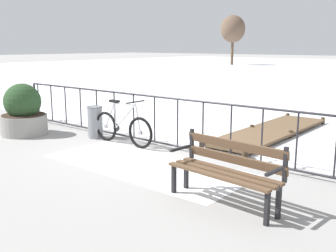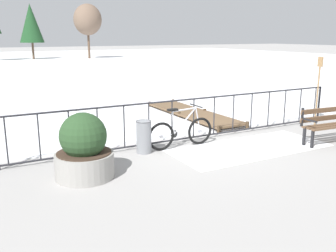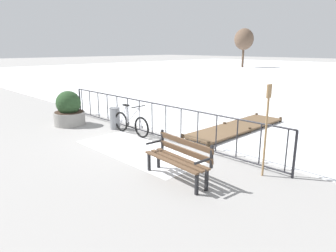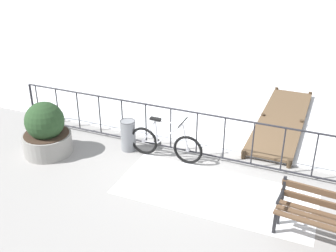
% 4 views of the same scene
% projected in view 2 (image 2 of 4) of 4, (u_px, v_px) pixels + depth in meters
% --- Properties ---
extents(ground_plane, '(160.00, 160.00, 0.00)m').
position_uv_depth(ground_plane, '(193.00, 140.00, 9.51)').
color(ground_plane, gray).
extents(frozen_pond, '(80.00, 56.00, 0.03)m').
position_uv_depth(frozen_pond, '(22.00, 64.00, 33.72)').
color(frozen_pond, white).
rests_on(frozen_pond, ground).
extents(snow_patch, '(3.81, 1.63, 0.01)m').
position_uv_depth(snow_patch, '(250.00, 148.00, 8.86)').
color(snow_patch, white).
rests_on(snow_patch, ground).
extents(railing_fence, '(9.06, 0.06, 1.07)m').
position_uv_depth(railing_fence, '(194.00, 118.00, 9.38)').
color(railing_fence, '#232328').
rests_on(railing_fence, ground).
extents(bicycle_near_railing, '(1.71, 0.52, 0.97)m').
position_uv_depth(bicycle_near_railing, '(181.00, 132.00, 8.83)').
color(bicycle_near_railing, black).
rests_on(bicycle_near_railing, ground).
extents(park_bench, '(1.64, 0.62, 0.89)m').
position_uv_depth(park_bench, '(330.00, 122.00, 9.23)').
color(park_bench, brown).
rests_on(park_bench, ground).
extents(planter_with_shrub, '(1.08, 1.08, 1.22)m').
position_uv_depth(planter_with_shrub, '(84.00, 150.00, 6.91)').
color(planter_with_shrub, gray).
rests_on(planter_with_shrub, ground).
extents(trash_bin, '(0.35, 0.35, 0.73)m').
position_uv_depth(trash_bin, '(144.00, 137.00, 8.42)').
color(trash_bin, gray).
rests_on(trash_bin, ground).
extents(oar_upright, '(0.04, 0.16, 1.98)m').
position_uv_depth(oar_upright, '(318.00, 87.00, 10.82)').
color(oar_upright, '#937047').
rests_on(oar_upright, ground).
extents(wooden_dock, '(1.10, 4.37, 0.20)m').
position_uv_depth(wooden_dock, '(192.00, 113.00, 12.26)').
color(wooden_dock, brown).
rests_on(wooden_dock, ground).
extents(tree_far_west, '(2.53, 2.53, 5.80)m').
position_uv_depth(tree_far_west, '(31.00, 23.00, 40.16)').
color(tree_far_west, brown).
rests_on(tree_far_west, ground).
extents(tree_west_mid, '(3.05, 3.05, 5.88)m').
position_uv_depth(tree_west_mid, '(88.00, 20.00, 41.32)').
color(tree_west_mid, brown).
rests_on(tree_west_mid, ground).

